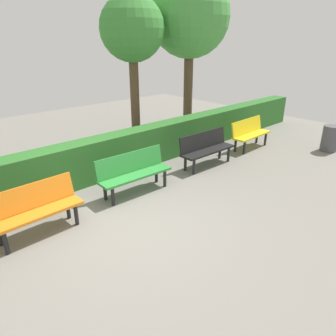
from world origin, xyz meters
The scene contains 9 objects.
ground_plane centered at (0.00, 0.00, 0.00)m, with size 19.81×19.81×0.00m, color gray.
bench_yellow centered at (-5.14, -0.83, 0.48)m, with size 1.48×0.50×0.86m.
bench_black centered at (-3.13, -0.80, 0.48)m, with size 1.63×0.50×0.86m.
bench_green centered at (-0.85, -0.83, 0.48)m, with size 1.65×0.52×0.86m.
bench_orange centered at (1.27, -0.71, 0.48)m, with size 1.49×0.50×0.86m.
hedge_row centered at (-0.96, -1.96, 0.49)m, with size 15.81×0.52×0.97m, color #2D6B28.
tree_near centered at (-4.99, -3.25, 3.64)m, with size 2.48×2.48×4.92m.
tree_mid centered at (-2.96, -3.50, 3.25)m, with size 1.81×1.81×4.21m.
trash_bin centered at (-6.63, 0.92, 0.37)m, with size 0.45×0.45×0.75m, color #4C4C51.
Camera 1 is at (2.70, 4.06, 3.07)m, focal length 33.23 mm.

